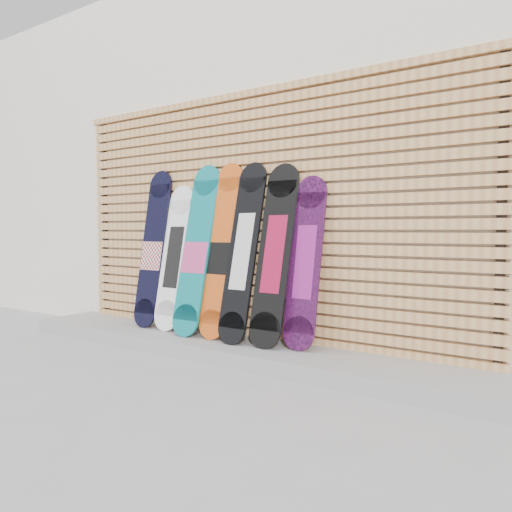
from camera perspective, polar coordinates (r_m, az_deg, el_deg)
The scene contains 11 objects.
ground at distance 3.75m, azimuth -7.41°, elevation -13.57°, with size 80.00×80.00×0.00m, color #959598.
building at distance 6.50m, azimuth 17.49°, elevation 9.34°, with size 12.00×5.00×3.60m, color silver.
concrete_step at distance 4.33m, azimuth -2.79°, elevation -10.46°, with size 4.60×0.70×0.12m, color gray.
slat_wall at distance 4.45m, azimuth -0.55°, elevation 4.81°, with size 4.26×0.08×2.29m.
snowboard_0 at distance 5.00m, azimuth -11.72°, elevation 0.76°, with size 0.28×0.31×1.54m.
snowboard_1 at distance 4.80m, azimuth -9.32°, elevation -0.13°, with size 0.29×0.31×1.38m.
snowboard_2 at distance 4.55m, azimuth -6.85°, elevation 0.65°, with size 0.30×0.40×1.55m.
snowboard_3 at distance 4.40m, azimuth -4.01°, elevation 0.57°, with size 0.27×0.35×1.55m.
snowboard_4 at distance 4.23m, azimuth -1.53°, elevation 0.54°, with size 0.27×0.40×1.54m.
snowboard_5 at distance 4.07m, azimuth 2.12°, elevation 0.23°, with size 0.30×0.37×1.51m.
snowboard_6 at distance 3.98m, azimuth 5.64°, elevation -0.69°, with size 0.28×0.27×1.39m.
Camera 1 is at (2.41, -2.67, 1.07)m, focal length 35.00 mm.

